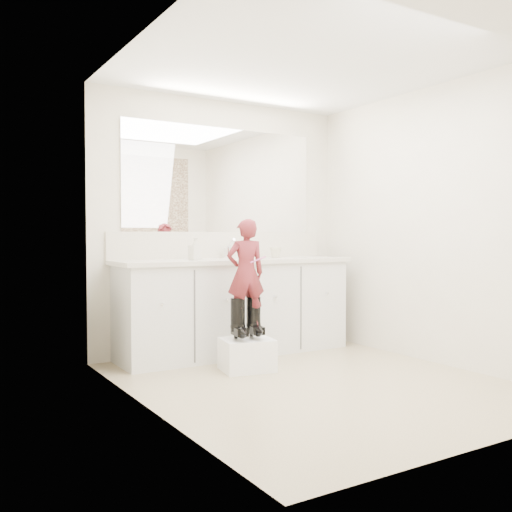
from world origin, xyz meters
TOP-DOWN VIEW (x-y plane):
  - floor at (0.00, 0.00)m, footprint 3.00×3.00m
  - ceiling at (0.00, 0.00)m, footprint 3.00×3.00m
  - wall_back at (0.00, 1.50)m, footprint 2.60×0.00m
  - wall_front at (0.00, -1.50)m, footprint 2.60×0.00m
  - wall_left at (-1.30, 0.00)m, footprint 0.00×3.00m
  - wall_right at (1.30, 0.00)m, footprint 0.00×3.00m
  - vanity_cabinet at (0.00, 1.23)m, footprint 2.20×0.55m
  - countertop at (0.00, 1.21)m, footprint 2.28×0.58m
  - backsplash at (0.00, 1.49)m, footprint 2.28×0.03m
  - mirror at (0.00, 1.49)m, footprint 2.00×0.02m
  - dot_panel at (0.00, -1.49)m, footprint 2.00×0.01m
  - faucet at (0.00, 1.38)m, footprint 0.08×0.08m
  - cup at (0.45, 1.23)m, footprint 0.15×0.15m
  - soap_bottle at (-0.43, 1.19)m, footprint 0.10×0.10m
  - step_stool at (-0.24, 0.61)m, footprint 0.46×0.41m
  - boot_left at (-0.32, 0.63)m, footprint 0.17×0.25m
  - boot_right at (-0.17, 0.63)m, footprint 0.17×0.25m
  - toddler at (-0.24, 0.63)m, footprint 0.36×0.27m
  - toothbrush at (-0.17, 0.55)m, footprint 0.14×0.04m

SIDE VIEW (x-z plane):
  - floor at x=0.00m, z-range 0.00..0.00m
  - step_stool at x=-0.24m, z-range 0.00..0.26m
  - vanity_cabinet at x=0.00m, z-range 0.00..0.85m
  - boot_left at x=-0.32m, z-range 0.26..0.60m
  - boot_right at x=-0.17m, z-range 0.26..0.60m
  - toddler at x=-0.24m, z-range 0.36..1.24m
  - countertop at x=0.00m, z-range 0.85..0.89m
  - toothbrush at x=-0.17m, z-range 0.88..0.94m
  - faucet at x=0.00m, z-range 0.89..0.99m
  - cup at x=0.45m, z-range 0.89..1.00m
  - soap_bottle at x=-0.43m, z-range 0.89..1.08m
  - backsplash at x=0.00m, z-range 0.89..1.14m
  - wall_back at x=0.00m, z-range -0.10..2.50m
  - wall_front at x=0.00m, z-range -0.10..2.50m
  - wall_left at x=-1.30m, z-range -0.30..2.70m
  - wall_right at x=1.30m, z-range -0.30..2.70m
  - mirror at x=0.00m, z-range 1.14..2.14m
  - dot_panel at x=0.00m, z-range 1.05..2.25m
  - ceiling at x=0.00m, z-range 2.40..2.40m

